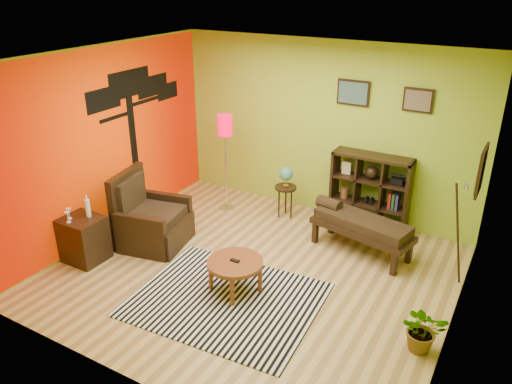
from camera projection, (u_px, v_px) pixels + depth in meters
The scene contains 11 objects.
ground at pixel (253, 273), 6.70m from camera, with size 5.00×5.00×0.00m, color tan.
room_shell at pixel (246, 144), 6.02m from camera, with size 5.04×4.54×2.82m.
zebra_rug at pixel (226, 299), 6.15m from camera, with size 2.22×1.79×0.01m, color silver.
coffee_table at pixel (235, 265), 6.18m from camera, with size 0.70×0.70×0.45m.
armchair at pixel (150, 223), 7.31m from camera, with size 1.06×1.05×1.09m.
side_cabinet at pixel (84, 239), 6.88m from camera, with size 0.54×0.49×0.95m.
floor_lamp at pixel (225, 134), 7.95m from camera, with size 0.25×0.25×1.64m.
globe_table at pixel (286, 180), 7.98m from camera, with size 0.35×0.35×0.86m.
cube_shelf at pixel (371, 192), 7.65m from camera, with size 1.20×0.35×1.20m.
bench at pixel (359, 224), 7.04m from camera, with size 1.54×0.83×0.68m.
potted_plant at pixel (423, 334), 5.27m from camera, with size 0.47×0.52×0.40m, color #26661E.
Camera 1 is at (2.86, -4.90, 3.72)m, focal length 35.00 mm.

